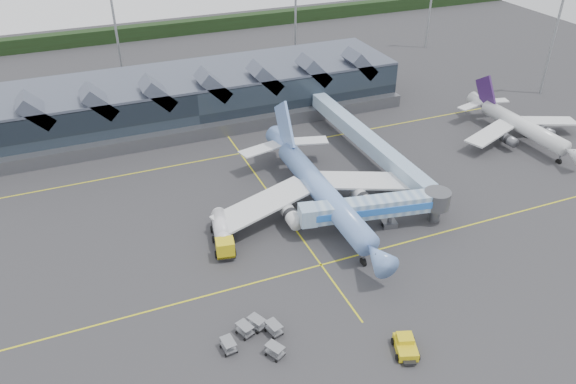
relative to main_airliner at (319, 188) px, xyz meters
name	(u,v)px	position (x,y,z in m)	size (l,w,h in m)	color
ground	(298,234)	(-5.70, -5.07, -3.89)	(260.00, 260.00, 0.00)	#272729
taxi_stripes	(275,201)	(-5.70, 4.93, -3.88)	(120.00, 60.00, 0.01)	gold
tree_line_far	(155,30)	(-5.70, 104.93, -1.89)	(260.00, 4.00, 4.00)	black
terminal	(187,97)	(-10.76, 42.28, 0.99)	(90.00, 22.25, 12.52)	black
light_masts	(276,29)	(15.30, 57.73, 8.60)	(132.40, 42.56, 22.45)	gray
main_airliner	(319,188)	(0.00, 0.00, 0.00)	(35.82, 41.08, 13.22)	#6489CB
regional_jet	(519,124)	(47.05, 7.80, -0.70)	(26.88, 29.22, 10.05)	silver
jet_bridge	(385,207)	(6.98, -8.32, -0.19)	(23.49, 7.33, 5.34)	#6D8FB6
fuel_truck	(222,231)	(-16.86, -2.72, -1.97)	(4.24, 10.28, 3.42)	black
pushback_tug	(405,346)	(-3.42, -30.95, -3.05)	(3.61, 4.59, 1.85)	gold
baggage_carts	(256,335)	(-18.77, -22.72, -3.05)	(7.51, 7.39, 1.48)	gray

